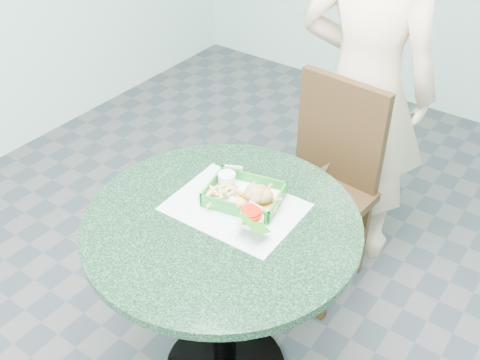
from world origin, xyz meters
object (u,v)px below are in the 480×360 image
Objects in this scene: cafe_table at (223,263)px; food_basket at (244,202)px; dining_chair at (326,175)px; diner_person at (367,71)px; sauce_ramekin at (232,180)px; crab_sandwich at (253,204)px.

cafe_table is 0.22m from food_basket.
dining_chair is (0.00, 0.70, -0.05)m from cafe_table.
diner_person reaches higher than food_basket.
dining_chair is 16.01× the size of sauce_ramekin.
dining_chair is 0.46m from diner_person.
crab_sandwich is at bearing 85.78° from diner_person.
crab_sandwich is (0.05, -0.88, -0.10)m from diner_person.
sauce_ramekin is (-0.08, 0.04, 0.03)m from food_basket.
food_basket is at bearing 152.52° from crab_sandwich.
diner_person reaches higher than sauce_ramekin.
diner_person is 7.68× the size of food_basket.
cafe_table is 1.02m from diner_person.
diner_person is 0.89m from crab_sandwich.
cafe_table is 0.49× the size of diner_person.
cafe_table is at bearing 82.18° from diner_person.
crab_sandwich is at bearing 57.80° from cafe_table.
diner_person is at bearing 93.17° from crab_sandwich.
sauce_ramekin is at bearing 115.97° from cafe_table.
diner_person is 31.09× the size of sauce_ramekin.
crab_sandwich reaches higher than food_basket.
sauce_ramekin reaches higher than cafe_table.
dining_chair is 0.51× the size of diner_person.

